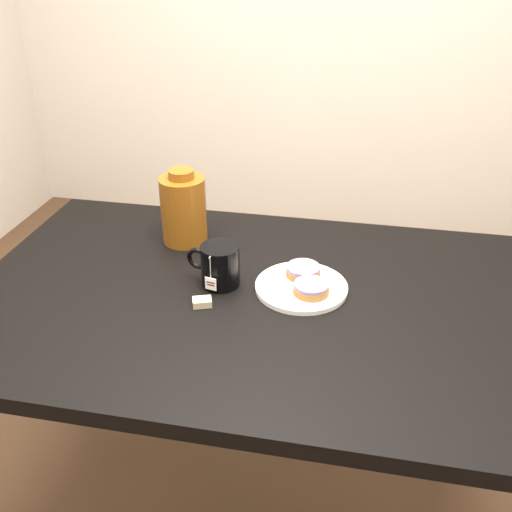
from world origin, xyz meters
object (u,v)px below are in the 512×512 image
teabag_pouch (202,302)px  plate (301,286)px  table (249,321)px  bagel_back (303,271)px  bagel_front (311,288)px  mug (219,265)px  bagel_package (184,209)px

teabag_pouch → plate: bearing=27.4°
table → plate: plate is taller
plate → bagel_back: (-0.00, 0.05, 0.02)m
bagel_front → mug: mug is taller
table → mug: size_ratio=9.26×
table → bagel_package: bagel_package is taller
teabag_pouch → mug: bearing=80.1°
bagel_package → plate: bearing=-28.3°
bagel_back → teabag_pouch: (-0.22, -0.16, -0.02)m
plate → teabag_pouch: bearing=-152.6°
bagel_back → bagel_package: size_ratio=0.51×
table → mug: (-0.08, 0.03, 0.14)m
bagel_back → bagel_front: size_ratio=0.96×
table → bagel_back: bagel_back is taller
bagel_back → teabag_pouch: 0.28m
table → mug: bearing=158.8°
bagel_package → teabag_pouch: bearing=-66.0°
table → bagel_front: bagel_front is taller
bagel_front → table: bearing=-174.9°
bagel_front → bagel_back: bearing=110.3°
plate → table: bearing=-160.5°
mug → table: bearing=-9.0°
plate → teabag_pouch: teabag_pouch is taller
bagel_package → bagel_back: bearing=-22.3°
plate → bagel_front: size_ratio=2.01×
plate → teabag_pouch: size_ratio=5.14×
mug → teabag_pouch: size_ratio=3.36×
table → bagel_package: 0.38m
bagel_front → teabag_pouch: bearing=-161.3°
bagel_back → plate: bearing=-87.6°
bagel_front → teabag_pouch: (-0.25, -0.09, -0.02)m
bagel_back → bagel_front: 0.08m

